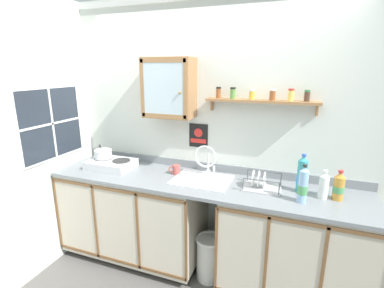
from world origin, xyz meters
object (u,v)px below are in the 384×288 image
dish_rack (261,185)px  trash_bin (209,257)px  saucepan (103,154)px  bottle_detergent_teal_3 (302,175)px  bottle_water_blue_2 (303,186)px  bottle_juice_amber_0 (339,187)px  wall_cabinet (169,88)px  sink (202,181)px  hot_plate_stove (111,164)px  mug (176,170)px  bottle_opaque_white_1 (324,185)px  warning_sign (198,136)px

dish_rack → trash_bin: bearing=-166.9°
saucepan → bottle_detergent_teal_3: bottle_detergent_teal_3 is taller
bottle_water_blue_2 → dish_rack: 0.38m
bottle_water_blue_2 → bottle_detergent_teal_3: bearing=92.6°
dish_rack → bottle_water_blue_2: bearing=-24.0°
bottle_juice_amber_0 → wall_cabinet: wall_cabinet is taller
wall_cabinet → sink: bearing=-20.6°
bottle_detergent_teal_3 → trash_bin: (-0.75, -0.15, -0.88)m
saucepan → wall_cabinet: (0.70, 0.16, 0.69)m
hot_plate_stove → saucepan: size_ratio=1.60×
sink → trash_bin: sink is taller
sink → bottle_detergent_teal_3: (0.86, 0.04, 0.16)m
wall_cabinet → trash_bin: 1.66m
sink → mug: size_ratio=4.78×
hot_plate_stove → bottle_detergent_teal_3: bearing=2.4°
bottle_opaque_white_1 → bottle_detergent_teal_3: (-0.17, 0.06, 0.04)m
bottle_juice_amber_0 → bottle_opaque_white_1: (-0.11, -0.01, -0.00)m
bottle_water_blue_2 → saucepan: bearing=175.7°
saucepan → warning_sign: warning_sign is taller
bottle_opaque_white_1 → mug: bottle_opaque_white_1 is taller
bottle_juice_amber_0 → dish_rack: size_ratio=0.77×
sink → trash_bin: size_ratio=1.21×
bottle_juice_amber_0 → bottle_detergent_teal_3: bottle_detergent_teal_3 is taller
wall_cabinet → trash_bin: (0.51, -0.26, -1.56)m
mug → wall_cabinet: (-0.11, 0.11, 0.78)m
bottle_water_blue_2 → dish_rack: bearing=156.0°
hot_plate_stove → wall_cabinet: bearing=17.5°
dish_rack → bottle_detergent_teal_3: bearing=9.2°
sink → mug: bearing=171.5°
sink → mug: sink is taller
saucepan → mug: 0.82m
bottle_opaque_white_1 → dish_rack: bottle_opaque_white_1 is taller
mug → trash_bin: bearing=-21.1°
bottle_opaque_white_1 → dish_rack: bearing=178.5°
bottle_juice_amber_0 → bottle_water_blue_2: 0.31m
bottle_water_blue_2 → mug: 1.18m
hot_plate_stove → trash_bin: bearing=-3.8°
saucepan → trash_bin: size_ratio=0.66×
bottle_detergent_teal_3 → warning_sign: size_ratio=1.39×
bottle_detergent_teal_3 → dish_rack: bearing=-170.8°
hot_plate_stove → trash_bin: hot_plate_stove is taller
bottle_detergent_teal_3 → wall_cabinet: size_ratio=0.59×
bottle_opaque_white_1 → wall_cabinet: wall_cabinet is taller
saucepan → wall_cabinet: wall_cabinet is taller
mug → bottle_detergent_teal_3: bearing=-0.2°
hot_plate_stove → warning_sign: warning_sign is taller
bottle_detergent_teal_3 → mug: 1.15m
hot_plate_stove → bottle_opaque_white_1: size_ratio=1.94×
wall_cabinet → bottle_water_blue_2: bearing=-13.7°
wall_cabinet → warning_sign: bearing=24.9°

